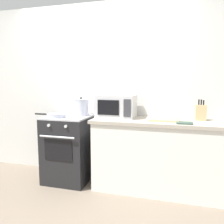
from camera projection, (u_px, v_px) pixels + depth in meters
name	position (u px, v px, depth m)	size (l,w,h in m)	color
ground_plane	(74.00, 204.00, 2.69)	(10.00, 10.00, 0.00)	#7A6B5B
back_wall	(120.00, 92.00, 3.36)	(4.40, 0.10, 2.50)	silver
lower_cabinet_right	(159.00, 157.00, 2.97)	(1.64, 0.56, 0.88)	white
countertop_right	(160.00, 122.00, 2.91)	(1.70, 0.60, 0.04)	#ADA393
stove	(69.00, 148.00, 3.29)	(0.60, 0.64, 0.92)	black
stock_pot	(81.00, 107.00, 3.27)	(0.29, 0.21, 0.26)	silver
frying_pan	(56.00, 115.00, 3.12)	(0.45, 0.25, 0.05)	silver
microwave	(116.00, 106.00, 3.10)	(0.50, 0.37, 0.30)	silver
cutting_board	(164.00, 120.00, 2.87)	(0.36, 0.26, 0.02)	tan
knife_block	(201.00, 112.00, 2.88)	(0.13, 0.10, 0.26)	tan
oven_mitt	(185.00, 123.00, 2.66)	(0.18, 0.14, 0.02)	#384C42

